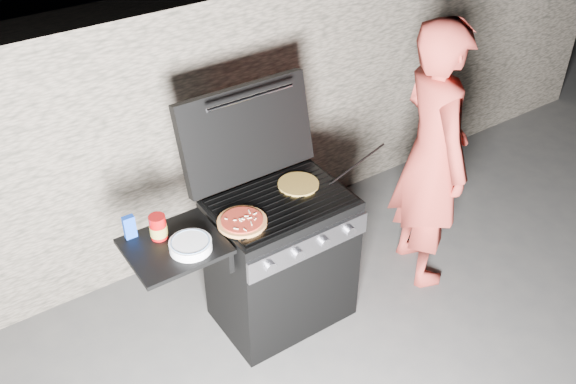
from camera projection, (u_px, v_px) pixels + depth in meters
ground at (282, 312)px, 4.19m from camera, size 50.00×50.00×0.00m
stone_wall at (196, 125)px, 4.36m from camera, size 8.00×0.35×1.80m
gas_grill at (246, 276)px, 3.81m from camera, size 1.34×0.79×0.91m
pizza_topped at (242, 221)px, 3.48m from camera, size 0.29×0.29×0.03m
pizza_plain at (298, 184)px, 3.77m from camera, size 0.28×0.28×0.01m
sauce_jar at (158, 227)px, 3.36m from camera, size 0.10×0.10×0.14m
blue_carton at (129, 227)px, 3.37m from camera, size 0.06×0.04×0.13m
plate_stack at (191, 245)px, 3.31m from camera, size 0.24×0.24×0.05m
person at (432, 156)px, 4.02m from camera, size 0.62×0.77×1.83m
tongs at (358, 163)px, 3.88m from camera, size 0.47×0.08×0.09m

